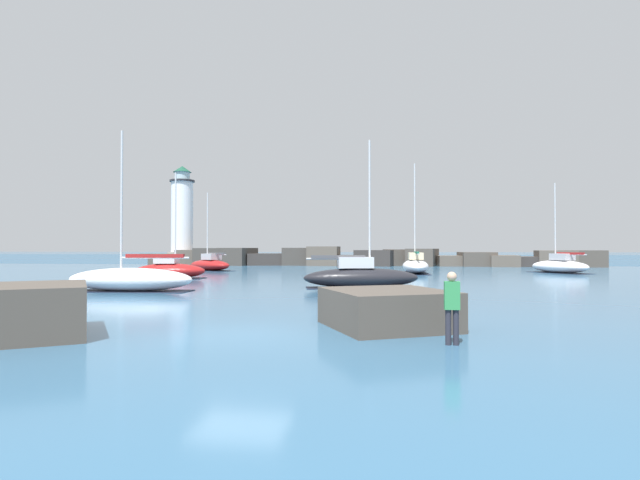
{
  "coord_description": "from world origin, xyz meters",
  "views": [
    {
      "loc": [
        3.97,
        -13.03,
        2.32
      ],
      "look_at": [
        -1.42,
        25.26,
        2.97
      ],
      "focal_mm": 28.0,
      "sensor_mm": 36.0,
      "label": 1
    }
  ],
  "objects_px": {
    "lighthouse": "(182,222)",
    "sailboat_moored_3": "(415,265)",
    "sailboat_moored_1": "(170,270)",
    "sailboat_moored_2": "(210,264)",
    "sailboat_moored_5": "(560,266)",
    "sailboat_moored_4": "(130,279)",
    "sailboat_moored_0": "(361,276)",
    "person_on_rocks": "(452,304)"
  },
  "relations": [
    {
      "from": "sailboat_moored_2",
      "to": "sailboat_moored_4",
      "type": "relative_size",
      "value": 0.94
    },
    {
      "from": "sailboat_moored_0",
      "to": "sailboat_moored_4",
      "type": "height_order",
      "value": "sailboat_moored_4"
    },
    {
      "from": "person_on_rocks",
      "to": "sailboat_moored_0",
      "type": "bearing_deg",
      "value": 100.63
    },
    {
      "from": "sailboat_moored_0",
      "to": "person_on_rocks",
      "type": "xyz_separation_m",
      "value": [
        3.19,
        -17.0,
        0.31
      ]
    },
    {
      "from": "sailboat_moored_1",
      "to": "sailboat_moored_2",
      "type": "distance_m",
      "value": 13.85
    },
    {
      "from": "lighthouse",
      "to": "sailboat_moored_1",
      "type": "distance_m",
      "value": 34.82
    },
    {
      "from": "sailboat_moored_0",
      "to": "sailboat_moored_1",
      "type": "bearing_deg",
      "value": 154.98
    },
    {
      "from": "sailboat_moored_5",
      "to": "person_on_rocks",
      "type": "xyz_separation_m",
      "value": [
        -14.32,
        -37.22,
        0.3
      ]
    },
    {
      "from": "sailboat_moored_1",
      "to": "sailboat_moored_3",
      "type": "height_order",
      "value": "sailboat_moored_3"
    },
    {
      "from": "lighthouse",
      "to": "sailboat_moored_2",
      "type": "xyz_separation_m",
      "value": [
        10.99,
        -18.16,
        -5.52
      ]
    },
    {
      "from": "sailboat_moored_0",
      "to": "sailboat_moored_1",
      "type": "relative_size",
      "value": 1.07
    },
    {
      "from": "sailboat_moored_0",
      "to": "sailboat_moored_5",
      "type": "bearing_deg",
      "value": 49.1
    },
    {
      "from": "lighthouse",
      "to": "sailboat_moored_5",
      "type": "distance_m",
      "value": 49.47
    },
    {
      "from": "sailboat_moored_1",
      "to": "sailboat_moored_4",
      "type": "xyz_separation_m",
      "value": [
        2.9,
        -11.11,
        -0.02
      ]
    },
    {
      "from": "lighthouse",
      "to": "sailboat_moored_2",
      "type": "distance_m",
      "value": 21.93
    },
    {
      "from": "sailboat_moored_2",
      "to": "lighthouse",
      "type": "bearing_deg",
      "value": 121.18
    },
    {
      "from": "lighthouse",
      "to": "sailboat_moored_0",
      "type": "distance_m",
      "value": 48.23
    },
    {
      "from": "sailboat_moored_0",
      "to": "sailboat_moored_5",
      "type": "xyz_separation_m",
      "value": [
        17.51,
        20.22,
        0.01
      ]
    },
    {
      "from": "sailboat_moored_3",
      "to": "sailboat_moored_2",
      "type": "bearing_deg",
      "value": 172.01
    },
    {
      "from": "sailboat_moored_4",
      "to": "sailboat_moored_5",
      "type": "bearing_deg",
      "value": 39.29
    },
    {
      "from": "sailboat_moored_3",
      "to": "person_on_rocks",
      "type": "relative_size",
      "value": 5.88
    },
    {
      "from": "lighthouse",
      "to": "sailboat_moored_2",
      "type": "height_order",
      "value": "lighthouse"
    },
    {
      "from": "sailboat_moored_2",
      "to": "person_on_rocks",
      "type": "xyz_separation_m",
      "value": [
        20.16,
        -37.75,
        0.33
      ]
    },
    {
      "from": "sailboat_moored_4",
      "to": "sailboat_moored_5",
      "type": "relative_size",
      "value": 1.02
    },
    {
      "from": "sailboat_moored_0",
      "to": "person_on_rocks",
      "type": "bearing_deg",
      "value": -79.37
    },
    {
      "from": "sailboat_moored_4",
      "to": "person_on_rocks",
      "type": "distance_m",
      "value": 20.08
    },
    {
      "from": "lighthouse",
      "to": "sailboat_moored_3",
      "type": "xyz_separation_m",
      "value": [
        32.0,
        -21.11,
        -5.44
      ]
    },
    {
      "from": "lighthouse",
      "to": "sailboat_moored_1",
      "type": "xyz_separation_m",
      "value": [
        12.89,
        -31.88,
        -5.51
      ]
    },
    {
      "from": "sailboat_moored_1",
      "to": "sailboat_moored_4",
      "type": "distance_m",
      "value": 11.48
    },
    {
      "from": "sailboat_moored_5",
      "to": "person_on_rocks",
      "type": "distance_m",
      "value": 39.88
    },
    {
      "from": "lighthouse",
      "to": "sailboat_moored_3",
      "type": "bearing_deg",
      "value": -33.41
    },
    {
      "from": "sailboat_moored_0",
      "to": "person_on_rocks",
      "type": "relative_size",
      "value": 4.96
    },
    {
      "from": "sailboat_moored_1",
      "to": "sailboat_moored_5",
      "type": "distance_m",
      "value": 35.15
    },
    {
      "from": "sailboat_moored_1",
      "to": "sailboat_moored_2",
      "type": "xyz_separation_m",
      "value": [
        -1.9,
        13.72,
        -0.02
      ]
    },
    {
      "from": "sailboat_moored_5",
      "to": "sailboat_moored_3",
      "type": "bearing_deg",
      "value": -169.83
    },
    {
      "from": "sailboat_moored_1",
      "to": "sailboat_moored_2",
      "type": "relative_size",
      "value": 0.99
    },
    {
      "from": "person_on_rocks",
      "to": "sailboat_moored_3",
      "type": "bearing_deg",
      "value": 88.59
    },
    {
      "from": "sailboat_moored_2",
      "to": "sailboat_moored_4",
      "type": "bearing_deg",
      "value": -79.06
    },
    {
      "from": "sailboat_moored_4",
      "to": "person_on_rocks",
      "type": "bearing_deg",
      "value": -40.09
    },
    {
      "from": "sailboat_moored_2",
      "to": "sailboat_moored_5",
      "type": "bearing_deg",
      "value": -0.89
    },
    {
      "from": "sailboat_moored_4",
      "to": "person_on_rocks",
      "type": "relative_size",
      "value": 4.97
    },
    {
      "from": "sailboat_moored_0",
      "to": "person_on_rocks",
      "type": "distance_m",
      "value": 17.3
    }
  ]
}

